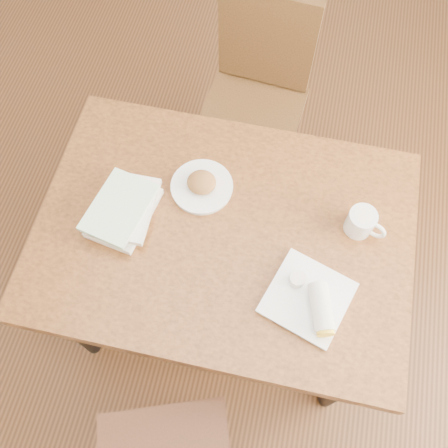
% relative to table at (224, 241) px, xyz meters
% --- Properties ---
extents(ground, '(4.00, 5.00, 0.01)m').
position_rel_table_xyz_m(ground, '(0.00, 0.00, -0.67)').
color(ground, '#472814').
rests_on(ground, ground).
extents(room_walls, '(4.02, 5.02, 2.80)m').
position_rel_table_xyz_m(room_walls, '(0.00, 0.00, 0.96)').
color(room_walls, beige).
rests_on(room_walls, ground).
extents(table, '(1.23, 0.87, 0.75)m').
position_rel_table_xyz_m(table, '(0.00, 0.00, 0.00)').
color(table, brown).
rests_on(table, ground).
extents(chair_far, '(0.46, 0.46, 0.95)m').
position_rel_table_xyz_m(chair_far, '(-0.03, 0.77, -0.12)').
color(chair_far, '#4F3516').
rests_on(chair_far, ground).
extents(plate_scone, '(0.21, 0.21, 0.07)m').
position_rel_table_xyz_m(plate_scone, '(-0.11, 0.14, 0.10)').
color(plate_scone, white).
rests_on(plate_scone, table).
extents(coffee_mug, '(0.13, 0.09, 0.09)m').
position_rel_table_xyz_m(coffee_mug, '(0.43, 0.10, 0.13)').
color(coffee_mug, white).
rests_on(coffee_mug, table).
extents(plate_burrito, '(0.30, 0.30, 0.08)m').
position_rel_table_xyz_m(plate_burrito, '(0.31, -0.18, 0.10)').
color(plate_burrito, white).
rests_on(plate_burrito, table).
extents(book_stack, '(0.22, 0.28, 0.07)m').
position_rel_table_xyz_m(book_stack, '(-0.33, -0.01, 0.11)').
color(book_stack, white).
rests_on(book_stack, table).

